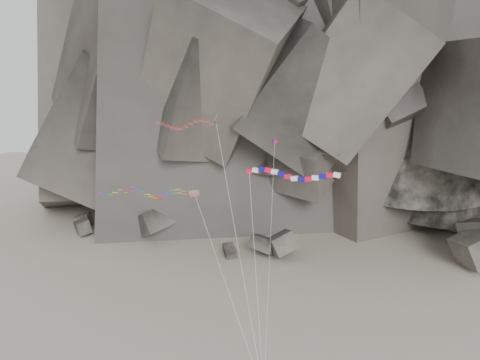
% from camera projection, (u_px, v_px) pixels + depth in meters
% --- Properties ---
extents(ground, '(260.00, 260.00, 0.00)m').
position_uv_depth(ground, '(212.00, 352.00, 56.27)').
color(ground, gray).
rests_on(ground, ground).
extents(headland, '(110.00, 70.00, 84.00)m').
position_uv_depth(headland, '(288.00, 37.00, 114.01)').
color(headland, '#584F48').
rests_on(headland, ground).
extents(boulder_field, '(86.80, 14.74, 9.62)m').
position_uv_depth(boulder_field, '(341.00, 242.00, 86.48)').
color(boulder_field, '#47423F').
rests_on(boulder_field, ground).
extents(delta_kite, '(16.08, 13.37, 26.93)m').
position_uv_depth(delta_kite, '(182.00, 124.00, 55.40)').
color(delta_kite, red).
rests_on(delta_kite, ground).
extents(banner_kite, '(10.65, 11.22, 21.03)m').
position_uv_depth(banner_kite, '(291.00, 175.00, 51.37)').
color(banner_kite, red).
rests_on(banner_kite, ground).
extents(parafoil_kite, '(21.26, 8.24, 18.64)m').
position_uv_depth(parafoil_kite, '(143.00, 192.00, 53.30)').
color(parafoil_kite, '#DBE60C').
rests_on(parafoil_kite, ground).
extents(pennant_kite, '(1.30, 11.71, 24.00)m').
position_uv_depth(pennant_kite, '(272.00, 196.00, 51.29)').
color(pennant_kite, red).
rests_on(pennant_kite, ground).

